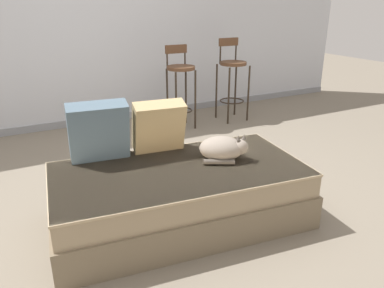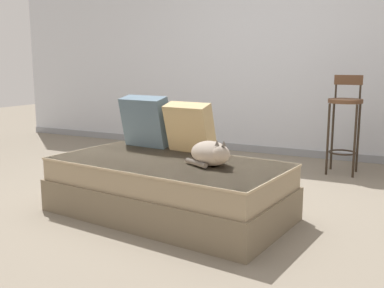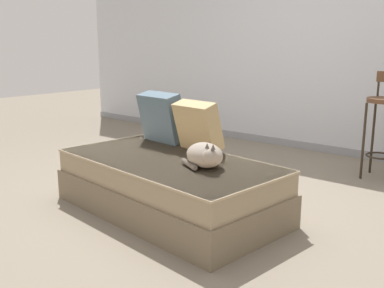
% 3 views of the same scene
% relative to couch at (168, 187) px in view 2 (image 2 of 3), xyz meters
% --- Properties ---
extents(ground_plane, '(16.00, 16.00, 0.00)m').
position_rel_couch_xyz_m(ground_plane, '(0.00, 0.40, -0.21)').
color(ground_plane, slate).
rests_on(ground_plane, ground).
extents(wall_back_panel, '(8.00, 0.10, 2.60)m').
position_rel_couch_xyz_m(wall_back_panel, '(0.00, 2.65, 1.09)').
color(wall_back_panel, silver).
rests_on(wall_back_panel, ground).
extents(wall_baseboard_trim, '(8.00, 0.02, 0.09)m').
position_rel_couch_xyz_m(wall_baseboard_trim, '(0.00, 2.60, -0.17)').
color(wall_baseboard_trim, gray).
rests_on(wall_baseboard_trim, ground).
extents(couch, '(1.85, 1.10, 0.42)m').
position_rel_couch_xyz_m(couch, '(0.00, 0.00, 0.00)').
color(couch, '#766750').
rests_on(couch, ground).
extents(throw_pillow_corner, '(0.44, 0.28, 0.44)m').
position_rel_couch_xyz_m(throw_pillow_corner, '(-0.44, 0.40, 0.42)').
color(throw_pillow_corner, '#4C6070').
rests_on(throw_pillow_corner, couch).
extents(throw_pillow_middle, '(0.40, 0.28, 0.40)m').
position_rel_couch_xyz_m(throw_pillow_middle, '(-0.00, 0.35, 0.41)').
color(throw_pillow_middle, tan).
rests_on(throw_pillow_middle, couch).
extents(cat, '(0.40, 0.36, 0.20)m').
position_rel_couch_xyz_m(cat, '(0.35, -0.00, 0.29)').
color(cat, gray).
rests_on(cat, couch).
extents(bar_stool_near_window, '(0.34, 0.34, 1.00)m').
position_rel_couch_xyz_m(bar_stool_near_window, '(0.95, 1.95, 0.40)').
color(bar_stool_near_window, '#2D2319').
rests_on(bar_stool_near_window, ground).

